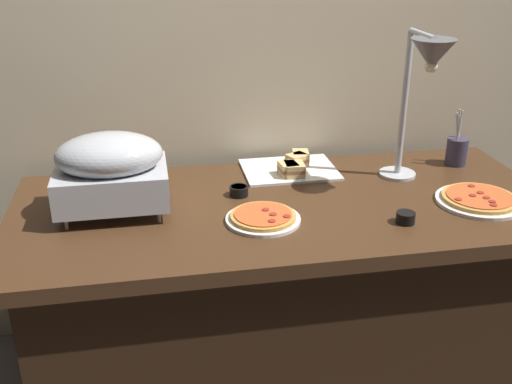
% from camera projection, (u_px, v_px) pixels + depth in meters
% --- Properties ---
extents(ground_plane, '(8.00, 8.00, 0.00)m').
position_uv_depth(ground_plane, '(283.00, 376.00, 2.42)').
color(ground_plane, '#4C443D').
extents(back_wall, '(4.40, 0.04, 2.40)m').
position_uv_depth(back_wall, '(260.00, 50.00, 2.39)').
color(back_wall, '#C6B593').
rests_on(back_wall, ground_plane).
extents(buffet_table, '(1.90, 0.84, 0.76)m').
position_uv_depth(buffet_table, '(285.00, 294.00, 2.27)').
color(buffet_table, '#422816').
rests_on(buffet_table, ground_plane).
extents(chafing_dish, '(0.37, 0.27, 0.28)m').
position_uv_depth(chafing_dish, '(111.00, 169.00, 1.99)').
color(chafing_dish, '#B7BABF').
rests_on(chafing_dish, buffet_table).
extents(heat_lamp, '(0.15, 0.32, 0.56)m').
position_uv_depth(heat_lamp, '(426.00, 71.00, 2.05)').
color(heat_lamp, '#B7BABF').
rests_on(heat_lamp, buffet_table).
extents(pizza_plate_front, '(0.25, 0.25, 0.03)m').
position_uv_depth(pizza_plate_front, '(263.00, 218.00, 1.98)').
color(pizza_plate_front, white).
rests_on(pizza_plate_front, buffet_table).
extents(pizza_plate_center, '(0.30, 0.30, 0.03)m').
position_uv_depth(pizza_plate_center, '(479.00, 199.00, 2.11)').
color(pizza_plate_center, white).
rests_on(pizza_plate_center, buffet_table).
extents(sandwich_platter, '(0.36, 0.28, 0.06)m').
position_uv_depth(sandwich_platter, '(292.00, 167.00, 2.38)').
color(sandwich_platter, white).
rests_on(sandwich_platter, buffet_table).
extents(sauce_cup_near, '(0.06, 0.06, 0.04)m').
position_uv_depth(sauce_cup_near, '(406.00, 217.00, 1.97)').
color(sauce_cup_near, black).
rests_on(sauce_cup_near, buffet_table).
extents(sauce_cup_far, '(0.07, 0.07, 0.04)m').
position_uv_depth(sauce_cup_far, '(239.00, 191.00, 2.17)').
color(sauce_cup_far, black).
rests_on(sauce_cup_far, buffet_table).
extents(utensil_holder, '(0.08, 0.08, 0.23)m').
position_uv_depth(utensil_holder, '(457.00, 151.00, 2.44)').
color(utensil_holder, '#383347').
rests_on(utensil_holder, buffet_table).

